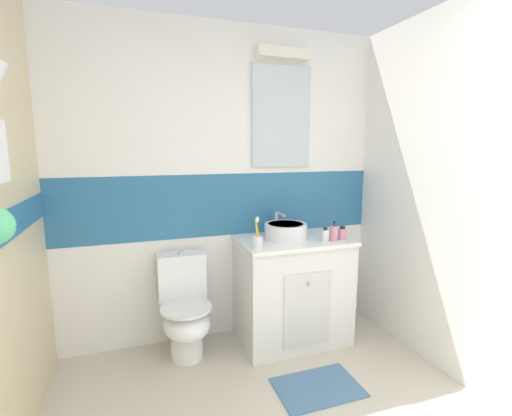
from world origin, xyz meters
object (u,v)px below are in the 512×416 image
at_px(toothbrush_cup, 258,241).
at_px(lotion_bottle_short, 342,233).
at_px(sink_basin, 286,230).
at_px(toilet, 185,310).
at_px(soap_dispenser, 334,233).
at_px(perfume_flask_small, 325,235).

relative_size(toothbrush_cup, lotion_bottle_short, 2.16).
distance_m(sink_basin, lotion_bottle_short, 0.44).
height_order(sink_basin, toilet, sink_basin).
height_order(sink_basin, toothbrush_cup, toothbrush_cup).
xyz_separation_m(toothbrush_cup, soap_dispenser, (0.63, 0.02, 0.00)).
xyz_separation_m(sink_basin, toothbrush_cup, (-0.30, -0.19, -0.01)).
bearing_deg(toothbrush_cup, sink_basin, 32.83).
xyz_separation_m(sink_basin, perfume_flask_small, (0.25, -0.18, -0.01)).
bearing_deg(sink_basin, toilet, 178.61).
bearing_deg(soap_dispenser, toilet, 170.14).
relative_size(toothbrush_cup, soap_dispenser, 1.49).
bearing_deg(lotion_bottle_short, perfume_flask_small, -175.38).
relative_size(toilet, lotion_bottle_short, 7.41).
xyz_separation_m(sink_basin, soap_dispenser, (0.33, -0.18, -0.01)).
height_order(lotion_bottle_short, perfume_flask_small, perfume_flask_small).
height_order(soap_dispenser, perfume_flask_small, soap_dispenser).
xyz_separation_m(sink_basin, lotion_bottle_short, (0.41, -0.17, -0.02)).
xyz_separation_m(toilet, toothbrush_cup, (0.50, -0.21, 0.54)).
xyz_separation_m(lotion_bottle_short, perfume_flask_small, (-0.16, -0.01, 0.00)).
bearing_deg(soap_dispenser, toothbrush_cup, -178.40).
bearing_deg(toilet, sink_basin, -1.39).
height_order(toothbrush_cup, soap_dispenser, toothbrush_cup).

